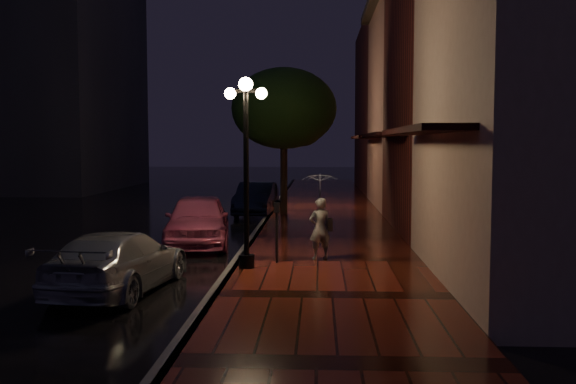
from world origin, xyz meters
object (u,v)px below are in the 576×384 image
at_px(streetlamp_near, 246,160).
at_px(silver_car, 119,261).
at_px(street_tree, 284,111).
at_px(parking_meter, 277,226).
at_px(navy_car, 256,199).
at_px(woman_with_umbrella, 320,202).
at_px(streetlamp_far, 282,152).
at_px(pink_car, 198,220).

bearing_deg(streetlamp_near, silver_car, -142.18).
height_order(street_tree, parking_meter, street_tree).
height_order(navy_car, woman_with_umbrella, woman_with_umbrella).
distance_m(streetlamp_far, navy_car, 2.91).
bearing_deg(woman_with_umbrella, streetlamp_near, 14.38).
bearing_deg(street_tree, pink_car, -107.13).
distance_m(pink_car, silver_car, 5.89).
height_order(streetlamp_far, navy_car, streetlamp_far).
bearing_deg(navy_car, pink_car, -93.87).
bearing_deg(streetlamp_near, street_tree, 88.65).
height_order(streetlamp_near, parking_meter, streetlamp_near).
xyz_separation_m(streetlamp_near, streetlamp_far, (0.00, 14.00, 0.00)).
xyz_separation_m(streetlamp_near, street_tree, (0.26, 10.99, 1.64)).
bearing_deg(streetlamp_far, street_tree, -85.09).
xyz_separation_m(silver_car, woman_with_umbrella, (4.04, 3.05, 0.93)).
relative_size(pink_car, navy_car, 1.07).
xyz_separation_m(street_tree, pink_car, (-2.15, -6.96, -3.49)).
height_order(street_tree, silver_car, street_tree).
relative_size(silver_car, parking_meter, 2.97).
bearing_deg(pink_car, woman_with_umbrella, -45.99).
bearing_deg(street_tree, streetlamp_far, 94.91).
relative_size(streetlamp_far, silver_car, 1.01).
bearing_deg(streetlamp_far, streetlamp_near, -90.00).
height_order(woman_with_umbrella, parking_meter, woman_with_umbrella).
bearing_deg(navy_car, street_tree, -37.90).
relative_size(silver_car, woman_with_umbrella, 2.02).
bearing_deg(street_tree, parking_meter, -87.84).
relative_size(streetlamp_near, woman_with_umbrella, 2.04).
height_order(streetlamp_near, silver_car, streetlamp_near).
height_order(navy_car, parking_meter, parking_meter).
bearing_deg(streetlamp_near, woman_with_umbrella, 35.78).
height_order(streetlamp_near, navy_car, streetlamp_near).
distance_m(streetlamp_far, street_tree, 3.44).
xyz_separation_m(streetlamp_far, silver_car, (-2.37, -15.84, -1.98)).
bearing_deg(navy_car, streetlamp_near, -82.68).
xyz_separation_m(navy_car, parking_meter, (1.60, -11.40, 0.34)).
bearing_deg(pink_car, streetlamp_far, 71.74).
bearing_deg(silver_car, woman_with_umbrella, -136.38).
height_order(street_tree, woman_with_umbrella, street_tree).
bearing_deg(silver_car, navy_car, -89.22).
height_order(streetlamp_near, streetlamp_far, same).
bearing_deg(streetlamp_near, parking_meter, 44.11).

